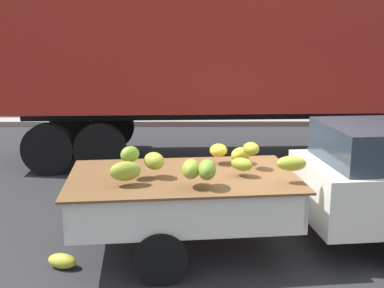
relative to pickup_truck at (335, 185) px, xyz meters
name	(u,v)px	position (x,y,z in m)	size (l,w,h in m)	color
ground	(277,239)	(-0.72, 0.20, -0.88)	(220.00, 220.00, 0.00)	#28282B
curb_strip	(227,122)	(-0.72, 9.15, -0.80)	(80.00, 0.80, 0.16)	gray
pickup_truck	(335,185)	(0.00, 0.00, 0.00)	(5.38, 2.22, 1.70)	silver
semi_trailer	(259,50)	(-0.38, 4.87, 1.66)	(12.09, 3.05, 3.95)	maroon
fallen_banana_bunch_near_tailgate	(62,261)	(-3.60, -0.65, -0.79)	(0.39, 0.21, 0.19)	gold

